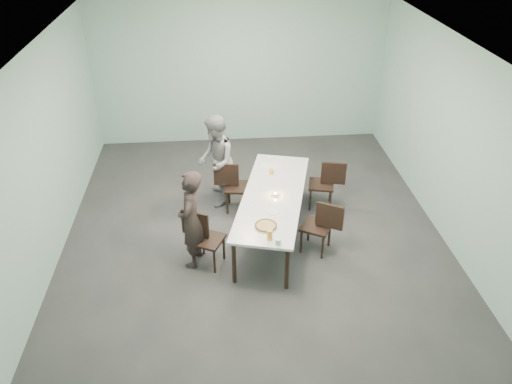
{
  "coord_description": "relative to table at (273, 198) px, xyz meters",
  "views": [
    {
      "loc": [
        -0.54,
        -6.54,
        4.84
      ],
      "look_at": [
        0.0,
        -0.38,
        1.0
      ],
      "focal_mm": 35.0,
      "sensor_mm": 36.0,
      "label": 1
    }
  ],
  "objects": [
    {
      "name": "chair_near_right",
      "position": [
        0.68,
        -0.48,
        -0.19
      ],
      "size": [
        0.64,
        0.57,
        0.87
      ],
      "rotation": [
        0.0,
        0.0,
        2.63
      ],
      "color": "black",
      "rests_on": "ground"
    },
    {
      "name": "pizza",
      "position": [
        -0.2,
        -0.83,
        0.08
      ],
      "size": [
        0.34,
        0.34,
        0.04
      ],
      "color": "white",
      "rests_on": "table"
    },
    {
      "name": "menu",
      "position": [
        0.04,
        0.92,
        0.06
      ],
      "size": [
        0.35,
        0.29,
        0.01
      ],
      "primitive_type": "cube",
      "rotation": [
        0.0,
        0.0,
        -0.25
      ],
      "color": "silver",
      "rests_on": "table"
    },
    {
      "name": "amber_tumbler",
      "position": [
        0.05,
        0.65,
        0.1
      ],
      "size": [
        0.07,
        0.07,
        0.08
      ],
      "primitive_type": "cylinder",
      "color": "gold",
      "rests_on": "table"
    },
    {
      "name": "water_tumbler",
      "position": [
        -0.08,
        -1.24,
        0.1
      ],
      "size": [
        0.08,
        0.08,
        0.09
      ],
      "primitive_type": "cylinder",
      "color": "silver",
      "rests_on": "table"
    },
    {
      "name": "ground",
      "position": [
        -0.29,
        0.08,
        -0.69
      ],
      "size": [
        7.0,
        7.0,
        0.0
      ],
      "primitive_type": "plane",
      "color": "#333335",
      "rests_on": "ground"
    },
    {
      "name": "room_shell",
      "position": [
        -0.29,
        0.08,
        1.33
      ],
      "size": [
        6.02,
        7.02,
        3.01
      ],
      "color": "#9EC7BF",
      "rests_on": "ground"
    },
    {
      "name": "beer_glass",
      "position": [
        -0.17,
        -1.12,
        0.13
      ],
      "size": [
        0.08,
        0.08,
        0.15
      ],
      "primitive_type": "cylinder",
      "color": "gold",
      "rests_on": "table"
    },
    {
      "name": "table",
      "position": [
        0.0,
        0.0,
        0.0
      ],
      "size": [
        1.52,
        2.74,
        0.75
      ],
      "rotation": [
        0.0,
        0.0,
        -0.25
      ],
      "color": "white",
      "rests_on": "ground"
    },
    {
      "name": "chair_near_left",
      "position": [
        -1.09,
        -0.6,
        -0.19
      ],
      "size": [
        0.65,
        0.56,
        0.87
      ],
      "rotation": [
        0.0,
        0.0,
        -0.44
      ],
      "color": "black",
      "rests_on": "ground"
    },
    {
      "name": "side_plate",
      "position": [
        -0.06,
        -0.47,
        0.06
      ],
      "size": [
        0.18,
        0.18,
        0.01
      ],
      "primitive_type": "cylinder",
      "color": "white",
      "rests_on": "table"
    },
    {
      "name": "chair_far_left",
      "position": [
        -0.58,
        0.81,
        -0.19
      ],
      "size": [
        0.64,
        0.47,
        0.87
      ],
      "rotation": [
        0.0,
        0.0,
        -0.14
      ],
      "color": "black",
      "rests_on": "ground"
    },
    {
      "name": "diner_near",
      "position": [
        -1.24,
        -0.58,
        0.07
      ],
      "size": [
        0.49,
        0.63,
        1.53
      ],
      "primitive_type": "imported",
      "rotation": [
        0.0,
        0.0,
        -1.8
      ],
      "color": "black",
      "rests_on": "ground"
    },
    {
      "name": "chair_far_right",
      "position": [
        1.01,
        0.74,
        -0.19
      ],
      "size": [
        0.65,
        0.5,
        0.87
      ],
      "rotation": [
        0.0,
        0.0,
        2.92
      ],
      "color": "black",
      "rests_on": "ground"
    },
    {
      "name": "tealight",
      "position": [
        0.03,
        -0.04,
        0.08
      ],
      "size": [
        0.06,
        0.06,
        0.05
      ],
      "color": "silver",
      "rests_on": "table"
    },
    {
      "name": "diner_far",
      "position": [
        -0.86,
        1.06,
        0.12
      ],
      "size": [
        0.62,
        0.79,
        1.62
      ],
      "primitive_type": "imported",
      "rotation": [
        0.0,
        0.0,
        -1.57
      ],
      "color": "gray",
      "rests_on": "ground"
    }
  ]
}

